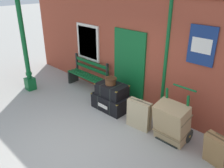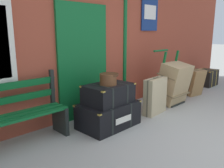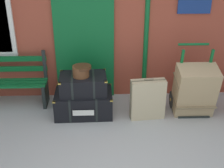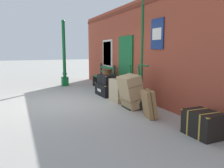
{
  "view_description": "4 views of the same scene",
  "coord_description": "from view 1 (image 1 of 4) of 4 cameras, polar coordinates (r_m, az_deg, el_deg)",
  "views": [
    {
      "loc": [
        3.5,
        -2.3,
        3.33
      ],
      "look_at": [
        -0.66,
        1.87,
        0.68
      ],
      "focal_mm": 37.61,
      "sensor_mm": 36.0,
      "label": 1
    },
    {
      "loc": [
        -3.18,
        -0.99,
        1.59
      ],
      "look_at": [
        -0.43,
        1.79,
        0.72
      ],
      "focal_mm": 37.3,
      "sensor_mm": 36.0,
      "label": 2
    },
    {
      "loc": [
        -0.22,
        -3.03,
        2.92
      ],
      "look_at": [
        -0.05,
        1.79,
        0.55
      ],
      "focal_mm": 49.15,
      "sensor_mm": 36.0,
      "label": 3
    },
    {
      "loc": [
        6.98,
        -1.24,
        1.63
      ],
      "look_at": [
        0.11,
        1.62,
        0.51
      ],
      "focal_mm": 37.01,
      "sensor_mm": 36.0,
      "label": 4
    }
  ],
  "objects": [
    {
      "name": "porters_trolley",
      "position": [
        5.56,
        15.04,
        -10.09
      ],
      "size": [
        0.71,
        0.56,
        1.21
      ],
      "color": "black",
      "rests_on": "ground"
    },
    {
      "name": "lamp_post",
      "position": [
        7.8,
        -20.13,
        6.09
      ],
      "size": [
        0.28,
        0.28,
        2.9
      ],
      "color": "#0F5B28",
      "rests_on": "ground"
    },
    {
      "name": "brick_facade",
      "position": [
        6.28,
        8.94,
        7.93
      ],
      "size": [
        10.4,
        0.35,
        3.2
      ],
      "color": "#9E422D",
      "rests_on": "ground"
    },
    {
      "name": "suitcase_charcoal",
      "position": [
        5.05,
        24.01,
        -14.5
      ],
      "size": [
        0.49,
        0.38,
        0.7
      ],
      "color": "olive",
      "rests_on": "ground"
    },
    {
      "name": "large_brown_trunk",
      "position": [
        5.32,
        14.3,
        -9.07
      ],
      "size": [
        0.7,
        0.61,
        0.95
      ],
      "color": "tan",
      "rests_on": "ground"
    },
    {
      "name": "ground_plane",
      "position": [
        5.35,
        -9.47,
        -14.64
      ],
      "size": [
        60.0,
        60.0,
        0.0
      ],
      "primitive_type": "plane",
      "color": "#A3A099"
    },
    {
      "name": "round_hatbox",
      "position": [
        6.24,
        -0.35,
        0.84
      ],
      "size": [
        0.32,
        0.3,
        0.19
      ],
      "color": "brown",
      "rests_on": "steamer_trunk_middle"
    },
    {
      "name": "platform_bench",
      "position": [
        7.69,
        -5.82,
        2.06
      ],
      "size": [
        1.6,
        0.43,
        1.01
      ],
      "color": "#0F5B28",
      "rests_on": "ground"
    },
    {
      "name": "steamer_trunk_middle",
      "position": [
        6.36,
        -0.07,
        -1.39
      ],
      "size": [
        0.84,
        0.59,
        0.33
      ],
      "color": "black",
      "rests_on": "steamer_trunk_base"
    },
    {
      "name": "steamer_trunk_base",
      "position": [
        6.53,
        -0.11,
        -4.31
      ],
      "size": [
        1.02,
        0.69,
        0.43
      ],
      "color": "black",
      "rests_on": "ground"
    },
    {
      "name": "suitcase_oxblood",
      "position": [
        5.7,
        6.58,
        -7.37
      ],
      "size": [
        0.61,
        0.26,
        0.76
      ],
      "color": "tan",
      "rests_on": "ground"
    }
  ]
}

